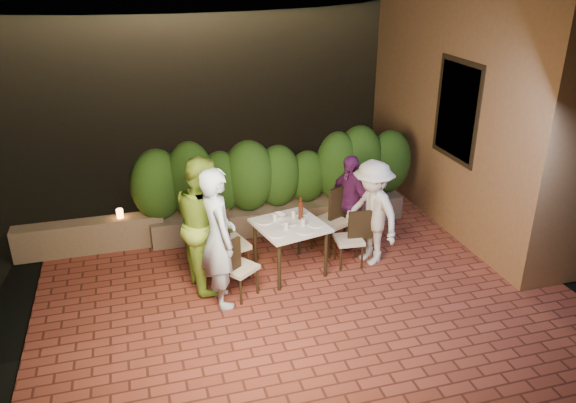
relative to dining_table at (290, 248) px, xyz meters
name	(u,v)px	position (x,y,z in m)	size (l,w,h in m)	color
ground	(312,305)	(0.04, -0.88, -0.40)	(400.00, 400.00, 0.00)	black
terrace_floor	(300,288)	(0.04, -0.38, -0.45)	(7.00, 6.00, 0.15)	brown
building_wall	(488,69)	(3.64, 1.12, 2.12)	(1.60, 5.00, 5.00)	#926339
window_pane	(459,111)	(2.86, 0.62, 1.62)	(0.08, 1.00, 1.40)	black
window_frame	(458,111)	(2.85, 0.62, 1.62)	(0.06, 1.15, 1.55)	black
planter	(280,216)	(0.24, 1.42, -0.17)	(4.20, 0.55, 0.40)	brown
hedge	(280,174)	(0.24, 1.42, 0.57)	(4.00, 0.70, 1.10)	#224412
parapet	(90,236)	(-2.76, 1.42, -0.12)	(2.20, 0.30, 0.50)	brown
hill	(159,36)	(2.04, 59.12, -4.38)	(52.00, 40.00, 22.00)	black
dining_table	(290,248)	(0.00, 0.00, 0.00)	(0.89, 0.89, 0.75)	white
plate_nw	(276,234)	(-0.27, -0.25, 0.38)	(0.24, 0.24, 0.01)	white
plate_sw	(264,221)	(-0.32, 0.17, 0.38)	(0.24, 0.24, 0.01)	white
plate_ne	(315,225)	(0.33, -0.13, 0.38)	(0.21, 0.21, 0.01)	white
plate_se	(301,213)	(0.25, 0.30, 0.38)	(0.21, 0.21, 0.01)	white
plate_centre	(289,223)	(0.00, 0.04, 0.38)	(0.23, 0.23, 0.01)	white
plate_front	(304,231)	(0.12, -0.27, 0.38)	(0.23, 0.23, 0.01)	white
glass_nw	(286,225)	(-0.10, -0.14, 0.43)	(0.06, 0.06, 0.11)	silver
glass_sw	(275,217)	(-0.17, 0.17, 0.43)	(0.06, 0.06, 0.10)	silver
glass_ne	(303,222)	(0.16, -0.10, 0.43)	(0.06, 0.06, 0.10)	silver
glass_se	(294,214)	(0.11, 0.20, 0.43)	(0.06, 0.06, 0.11)	silver
beer_bottle	(301,208)	(0.19, 0.11, 0.55)	(0.07, 0.07, 0.34)	#461A0B
bowl	(279,216)	(-0.10, 0.25, 0.40)	(0.19, 0.19, 0.05)	white
chair_left_front	(239,266)	(-0.81, -0.41, 0.06)	(0.40, 0.40, 0.87)	black
chair_left_back	(228,243)	(-0.86, 0.10, 0.15)	(0.49, 0.49, 1.06)	black
chair_right_front	(349,238)	(0.88, -0.04, 0.04)	(0.39, 0.39, 0.84)	black
chair_right_back	(330,221)	(0.76, 0.44, 0.12)	(0.46, 0.46, 1.00)	black
diner_blue	(218,238)	(-1.08, -0.49, 0.56)	(0.68, 0.45, 1.87)	silver
diner_green	(204,223)	(-1.18, 0.01, 0.55)	(0.90, 0.70, 1.85)	#9AC93F
diner_white	(372,213)	(1.21, -0.05, 0.41)	(1.02, 0.58, 1.58)	silver
diner_purple	(349,201)	(1.10, 0.53, 0.36)	(0.87, 0.36, 1.48)	#612165
parapet_lamp	(120,213)	(-2.29, 1.42, 0.20)	(0.10, 0.10, 0.14)	orange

